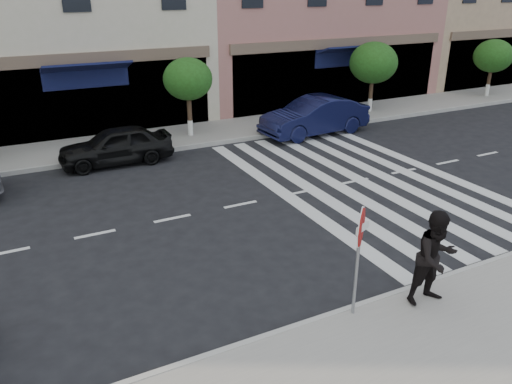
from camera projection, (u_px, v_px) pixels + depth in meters
name	position (u px, v px, depth m)	size (l,w,h in m)	color
ground	(235.00, 296.00, 9.94)	(120.00, 120.00, 0.00)	black
sidewalk_far	(115.00, 145.00, 18.96)	(60.00, 3.00, 0.15)	gray
street_tree_c	(188.00, 79.00, 19.17)	(1.90, 1.90, 3.04)	#473323
street_tree_ea	(373.00, 63.00, 22.91)	(2.20, 2.20, 3.19)	#473323
street_tree_eb	(493.00, 56.00, 26.31)	(2.00, 2.00, 2.94)	#473323
stop_sign	(360.00, 236.00, 8.57)	(0.72, 0.31, 2.16)	gray
walker	(436.00, 258.00, 9.20)	(0.91, 0.71, 1.86)	black
car_far_mid	(116.00, 145.00, 17.05)	(1.53, 3.80, 1.29)	black
car_far_right	(315.00, 116.00, 20.37)	(1.61, 4.61, 1.52)	black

